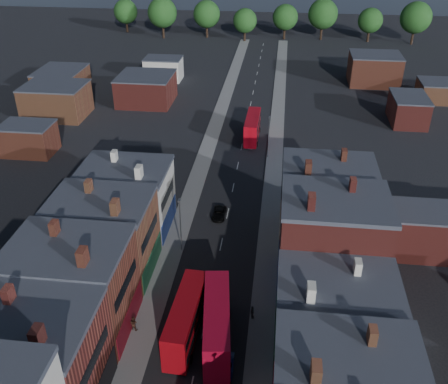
% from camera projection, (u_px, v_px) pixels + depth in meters
% --- Properties ---
extents(pavement_west, '(3.00, 200.00, 0.12)m').
position_uv_depth(pavement_west, '(197.00, 179.00, 85.60)').
color(pavement_west, gray).
rests_on(pavement_west, ground).
extents(pavement_east, '(3.00, 200.00, 0.12)m').
position_uv_depth(pavement_east, '(273.00, 184.00, 84.25)').
color(pavement_east, gray).
rests_on(pavement_east, ground).
extents(lamp_post_2, '(0.25, 0.70, 8.12)m').
position_uv_depth(lamp_post_2, '(180.00, 222.00, 65.99)').
color(lamp_post_2, slate).
rests_on(lamp_post_2, ground).
extents(lamp_post_3, '(0.25, 0.70, 8.12)m').
position_uv_depth(lamp_post_3, '(269.00, 134.00, 90.60)').
color(lamp_post_3, slate).
rests_on(lamp_post_3, ground).
extents(bus_0, '(3.21, 11.20, 4.79)m').
position_uv_depth(bus_0, '(186.00, 319.00, 53.64)').
color(bus_0, '#AA0912').
rests_on(bus_0, ground).
extents(bus_1, '(4.14, 12.02, 5.08)m').
position_uv_depth(bus_1, '(217.00, 324.00, 52.78)').
color(bus_1, red).
rests_on(bus_1, ground).
extents(bus_2, '(2.91, 11.01, 4.74)m').
position_uv_depth(bus_2, '(252.00, 127.00, 98.97)').
color(bus_2, '#AD0713').
rests_on(bus_2, ground).
extents(car_1, '(1.29, 3.35, 1.09)m').
position_uv_depth(car_1, '(228.00, 366.00, 50.75)').
color(car_1, navy).
rests_on(car_1, ground).
extents(car_2, '(1.97, 4.18, 1.16)m').
position_uv_depth(car_2, '(219.00, 213.00, 75.34)').
color(car_2, black).
rests_on(car_2, ground).
extents(car_3, '(2.02, 4.38, 1.24)m').
position_uv_depth(car_3, '(251.00, 142.00, 97.40)').
color(car_3, white).
rests_on(car_3, ground).
extents(ped_1, '(0.98, 0.71, 1.80)m').
position_uv_depth(ped_1, '(134.00, 323.00, 55.19)').
color(ped_1, '#3B2217').
rests_on(ped_1, pavement_west).
extents(ped_3, '(0.52, 1.03, 1.70)m').
position_uv_depth(ped_3, '(252.00, 312.00, 56.75)').
color(ped_3, '#625B54').
rests_on(ped_3, pavement_east).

